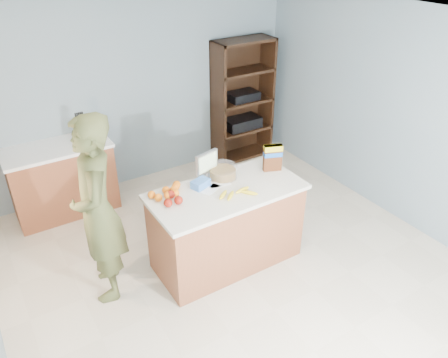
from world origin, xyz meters
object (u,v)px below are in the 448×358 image
counter_peninsula (227,229)px  person (98,211)px  cereal_box (273,156)px  tv (207,163)px  shelving_unit (241,102)px

counter_peninsula → person: (-1.21, 0.27, 0.52)m
person → cereal_box: (1.84, -0.18, 0.14)m
cereal_box → tv: bearing=159.7°
shelving_unit → person: bearing=-147.2°
tv → person: bearing=-177.0°
tv → counter_peninsula: bearing=-84.2°
shelving_unit → cereal_box: size_ratio=6.17×
counter_peninsula → tv: (-0.03, 0.33, 0.64)m
tv → shelving_unit: bearing=47.4°
counter_peninsula → cereal_box: cereal_box is taller
counter_peninsula → shelving_unit: size_ratio=0.87×
shelving_unit → person: size_ratio=0.97×
shelving_unit → cereal_box: shelving_unit is taller
tv → cereal_box: (0.66, -0.24, 0.01)m
counter_peninsula → shelving_unit: 2.61m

